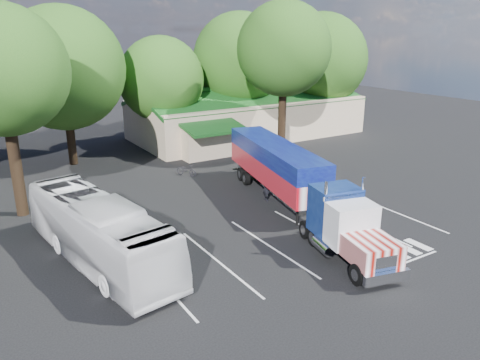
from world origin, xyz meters
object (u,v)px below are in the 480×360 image
tour_bus (99,231)px  silver_sedan (189,147)px  semi_truck (290,176)px  woman (266,187)px  bicycle (186,170)px

tour_bus → silver_sedan: bearing=43.0°
semi_truck → woman: 2.57m
bicycle → tour_bus: tour_bus is taller
semi_truck → silver_sedan: 16.29m
woman → bicycle: bearing=21.0°
tour_bus → silver_sedan: size_ratio=2.86×
bicycle → silver_sedan: 6.80m
semi_truck → silver_sedan: bearing=100.4°
woman → silver_sedan: (1.10, 14.00, -0.24)m
semi_truck → bicycle: bearing=116.5°
tour_bus → silver_sedan: (13.14, 16.86, -0.97)m
bicycle → tour_bus: (-9.94, -10.86, 1.18)m
bicycle → woman: bearing=-105.7°
tour_bus → silver_sedan: tour_bus is taller
bicycle → tour_bus: size_ratio=0.15×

